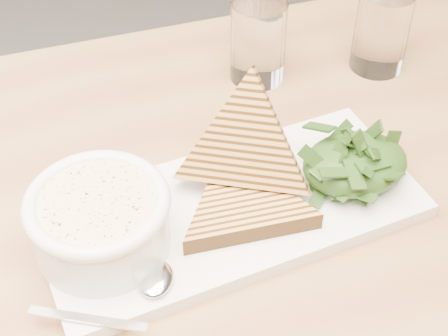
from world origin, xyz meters
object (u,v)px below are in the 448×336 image
object	(u,v)px
soup_bowl	(101,226)
glass_near	(258,41)
glass_far	(382,31)
platter	(231,211)
table_top	(288,250)

from	to	relation	value
soup_bowl	glass_near	bearing A→B (deg)	41.05
soup_bowl	glass_far	bearing A→B (deg)	24.51
platter	glass_near	distance (m)	0.25
glass_far	glass_near	bearing A→B (deg)	167.70
platter	glass_near	xyz separation A→B (m)	(0.12, 0.21, 0.04)
table_top	glass_near	xyz separation A→B (m)	(0.07, 0.26, 0.07)
table_top	soup_bowl	world-z (taller)	soup_bowl
table_top	platter	size ratio (longest dim) A/B	3.22
platter	soup_bowl	world-z (taller)	soup_bowl
table_top	glass_near	world-z (taller)	glass_near
table_top	soup_bowl	distance (m)	0.19
soup_bowl	platter	bearing A→B (deg)	1.67
platter	glass_far	world-z (taller)	glass_far
soup_bowl	glass_far	world-z (taller)	glass_far
platter	glass_far	xyz separation A→B (m)	(0.27, 0.18, 0.04)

